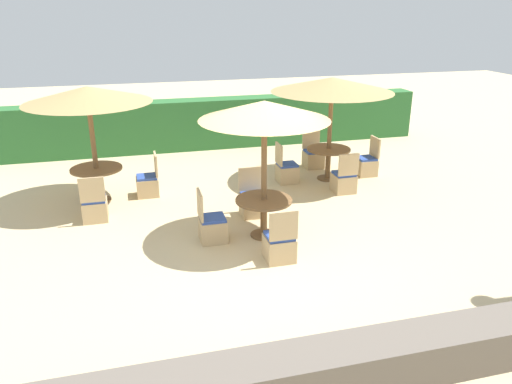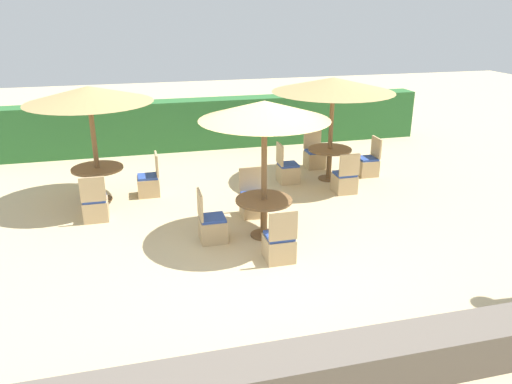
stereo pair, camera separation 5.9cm
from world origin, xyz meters
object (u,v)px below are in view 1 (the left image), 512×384
at_px(patio_chair_back_right_north, 313,157).
at_px(parasol_back_left, 87,95).
at_px(patio_chair_center_north, 253,202).
at_px(patio_chair_back_left_east, 148,184).
at_px(patio_chair_back_right_west, 286,171).
at_px(patio_chair_back_right_south, 344,181).
at_px(patio_chair_back_left_south, 95,208).
at_px(patio_chair_center_west, 212,227).
at_px(patio_chair_back_right_east, 366,165).
at_px(patio_chair_center_south, 280,245).
at_px(parasol_back_right, 332,85).
at_px(round_table_back_left, 97,175).
at_px(parasol_center, 264,111).
at_px(round_table_center, 264,208).
at_px(round_table_back_right, 328,155).

height_order(patio_chair_back_right_north, parasol_back_left, parasol_back_left).
bearing_deg(patio_chair_center_north, patio_chair_back_left_east, -40.15).
bearing_deg(patio_chair_back_right_west, patio_chair_back_left_east, -88.76).
xyz_separation_m(patio_chair_back_right_south, patio_chair_back_left_south, (-5.24, -0.21, 0.00)).
relative_size(patio_chair_back_right_north, patio_chair_back_left_east, 1.00).
xyz_separation_m(patio_chair_back_right_west, patio_chair_back_left_south, (-4.23, -1.17, 0.00)).
relative_size(patio_chair_center_north, patio_chair_center_west, 1.00).
height_order(patio_chair_back_right_north, patio_chair_back_right_east, same).
xyz_separation_m(patio_chair_center_west, patio_chair_back_right_south, (3.23, 1.64, 0.00)).
height_order(patio_chair_center_south, patio_chair_back_left_south, same).
bearing_deg(patio_chair_back_right_west, patio_chair_back_right_east, 89.73).
relative_size(parasol_back_right, patio_chair_back_left_east, 2.96).
relative_size(round_table_back_left, patio_chair_back_left_south, 1.14).
height_order(parasol_center, patio_chair_center_south, parasol_center).
distance_m(parasol_back_right, patio_chair_back_right_south, 2.16).
bearing_deg(patio_chair_back_right_west, patio_chair_back_right_north, 131.97).
relative_size(round_table_center, patio_chair_back_right_north, 1.08).
xyz_separation_m(parasol_back_right, parasol_back_left, (-5.21, -0.07, 0.02)).
xyz_separation_m(round_table_center, patio_chair_back_right_east, (3.31, 2.64, -0.28)).
bearing_deg(patio_chair_back_left_south, parasol_back_right, 12.13).
distance_m(round_table_back_right, patio_chair_back_right_east, 1.07).
bearing_deg(patio_chair_back_left_east, round_table_back_left, 92.73).
xyz_separation_m(patio_chair_center_west, patio_chair_back_right_north, (3.22, 3.51, 0.00)).
distance_m(round_table_back_left, patio_chair_back_left_east, 1.07).
height_order(round_table_back_right, patio_chair_back_right_north, patio_chair_back_right_north).
relative_size(patio_chair_center_south, patio_chair_center_west, 1.00).
bearing_deg(parasol_center, patio_chair_center_north, 87.66).
distance_m(round_table_center, patio_chair_back_left_south, 3.31).
xyz_separation_m(patio_chair_back_right_south, patio_chair_back_left_east, (-4.18, 0.89, 0.00)).
bearing_deg(round_table_back_right, patio_chair_back_right_west, 177.60).
relative_size(patio_chair_center_west, patio_chair_back_left_east, 1.00).
distance_m(parasol_back_right, patio_chair_back_right_north, 2.17).
bearing_deg(patio_chair_back_left_east, patio_chair_back_right_east, -89.35).
relative_size(patio_chair_center_south, parasol_back_right, 0.34).
xyz_separation_m(patio_chair_back_right_west, patio_chair_back_right_south, (1.01, -0.96, 0.00)).
bearing_deg(round_table_center, parasol_back_left, 138.96).
bearing_deg(patio_chair_back_right_west, patio_chair_back_right_south, 46.55).
xyz_separation_m(patio_chair_center_west, patio_chair_back_left_south, (-2.02, 1.44, 0.00)).
relative_size(parasol_center, patio_chair_center_north, 2.62).
relative_size(round_table_back_right, patio_chair_back_right_north, 1.09).
bearing_deg(round_table_center, patio_chair_back_right_north, 57.17).
bearing_deg(patio_chair_back_right_north, patio_chair_back_right_south, 90.23).
xyz_separation_m(round_table_center, patio_chair_center_west, (-0.93, 0.04, -0.28)).
distance_m(patio_chair_back_right_south, patio_chair_back_left_south, 5.25).
distance_m(patio_chair_center_west, patio_chair_back_right_south, 3.62).
relative_size(round_table_center, patio_chair_center_south, 1.08).
xyz_separation_m(patio_chair_back_right_west, parasol_back_left, (-4.19, -0.12, 1.97)).
relative_size(patio_chair_back_right_north, patio_chair_back_right_west, 1.00).
relative_size(parasol_center, round_table_center, 2.43).
relative_size(round_table_center, patio_chair_center_north, 1.08).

